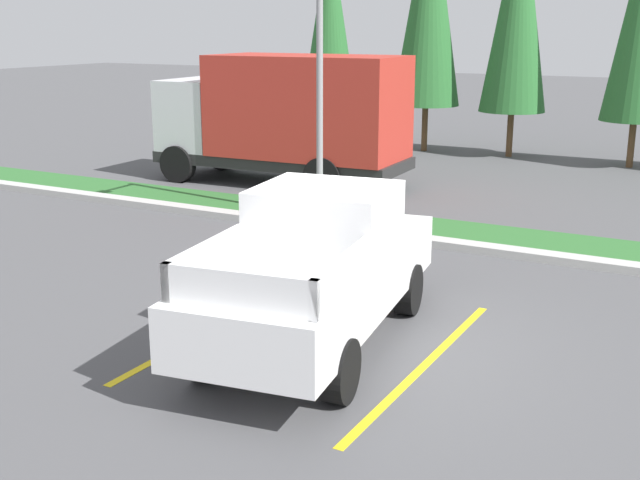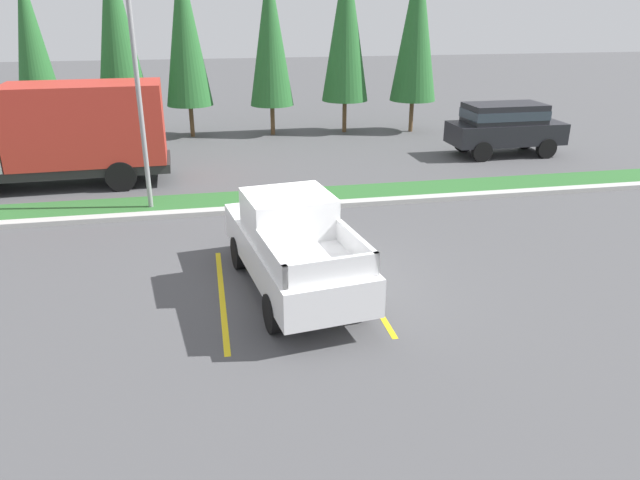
# 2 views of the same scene
# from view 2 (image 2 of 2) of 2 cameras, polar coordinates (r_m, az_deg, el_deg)

# --- Properties ---
(ground_plane) EXTENTS (120.00, 120.00, 0.00)m
(ground_plane) POSITION_cam_2_polar(r_m,az_deg,el_deg) (13.41, -2.88, -3.98)
(ground_plane) COLOR #4C4C4F
(parking_line_near) EXTENTS (0.12, 4.80, 0.01)m
(parking_line_near) POSITION_cam_2_polar(r_m,az_deg,el_deg) (12.92, -9.39, -5.30)
(parking_line_near) COLOR yellow
(parking_line_near) RESTS_ON ground
(parking_line_far) EXTENTS (0.12, 4.80, 0.01)m
(parking_line_far) POSITION_cam_2_polar(r_m,az_deg,el_deg) (13.32, 4.07, -4.19)
(parking_line_far) COLOR yellow
(parking_line_far) RESTS_ON ground
(curb_strip) EXTENTS (56.00, 0.40, 0.15)m
(curb_strip) POSITION_cam_2_polar(r_m,az_deg,el_deg) (18.00, -5.23, 3.03)
(curb_strip) COLOR #B2B2AD
(curb_strip) RESTS_ON ground
(grass_median) EXTENTS (56.00, 1.80, 0.06)m
(grass_median) POSITION_cam_2_polar(r_m,az_deg,el_deg) (19.05, -5.59, 3.94)
(grass_median) COLOR #2D662D
(grass_median) RESTS_ON ground
(pickup_truck_main) EXTENTS (2.62, 5.44, 2.10)m
(pickup_truck_main) POSITION_cam_2_polar(r_m,az_deg,el_deg) (12.65, -2.69, -0.46)
(pickup_truck_main) COLOR black
(pickup_truck_main) RESTS_ON ground
(cargo_truck_distant) EXTENTS (6.88, 2.70, 3.40)m
(cargo_truck_distant) POSITION_cam_2_polar(r_m,az_deg,el_deg) (21.86, -23.12, 9.55)
(cargo_truck_distant) COLOR black
(cargo_truck_distant) RESTS_ON ground
(suv_distant) EXTENTS (4.62, 1.99, 2.10)m
(suv_distant) POSITION_cam_2_polar(r_m,az_deg,el_deg) (25.69, 17.33, 10.48)
(suv_distant) COLOR black
(suv_distant) RESTS_ON ground
(street_light) EXTENTS (0.24, 1.49, 6.32)m
(street_light) POSITION_cam_2_polar(r_m,az_deg,el_deg) (17.92, -17.14, 14.03)
(street_light) COLOR gray
(street_light) RESTS_ON ground
(cypress_tree_leftmost) EXTENTS (1.92, 1.92, 7.40)m
(cypress_tree_leftmost) POSITION_cam_2_polar(r_m,az_deg,el_deg) (28.69, -25.97, 16.74)
(cypress_tree_leftmost) COLOR brown
(cypress_tree_leftmost) RESTS_ON ground
(cypress_tree_left_inner) EXTENTS (2.22, 2.22, 8.54)m
(cypress_tree_left_inner) POSITION_cam_2_polar(r_m,az_deg,el_deg) (28.54, -19.02, 19.04)
(cypress_tree_left_inner) COLOR brown
(cypress_tree_left_inner) RESTS_ON ground
(cypress_tree_center) EXTENTS (2.10, 2.10, 8.09)m
(cypress_tree_center) POSITION_cam_2_polar(r_m,az_deg,el_deg) (28.52, -12.87, 19.09)
(cypress_tree_center) COLOR brown
(cypress_tree_center) RESTS_ON ground
(cypress_tree_right_inner) EXTENTS (2.01, 2.01, 7.74)m
(cypress_tree_right_inner) POSITION_cam_2_polar(r_m,az_deg,el_deg) (28.42, -4.81, 19.10)
(cypress_tree_right_inner) COLOR brown
(cypress_tree_right_inner) RESTS_ON ground
(cypress_tree_rightmost) EXTENTS (2.19, 2.19, 8.41)m
(cypress_tree_rightmost) POSITION_cam_2_polar(r_m,az_deg,el_deg) (28.98, 2.49, 19.98)
(cypress_tree_rightmost) COLOR brown
(cypress_tree_rightmost) RESTS_ON ground
(cypress_tree_far_right) EXTENTS (2.17, 2.17, 8.35)m
(cypress_tree_far_right) POSITION_cam_2_polar(r_m,az_deg,el_deg) (29.41, 9.22, 19.71)
(cypress_tree_far_right) COLOR brown
(cypress_tree_far_right) RESTS_ON ground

